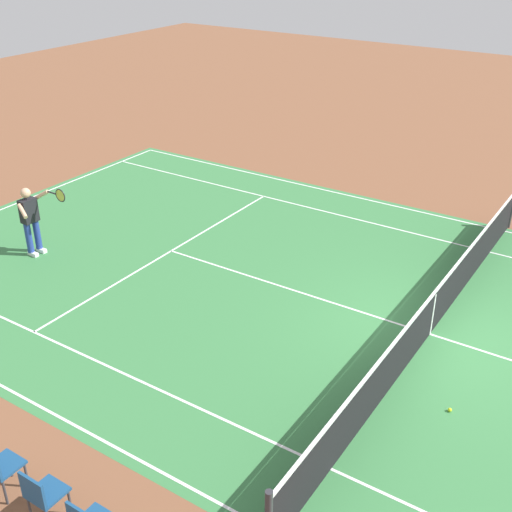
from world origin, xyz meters
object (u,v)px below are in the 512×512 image
Objects in this scene: tennis_ball at (450,410)px; spectator_chair_2 at (42,493)px; tennis_net at (432,312)px; tennis_player_near at (31,218)px.

spectator_chair_2 is (3.75, 5.03, 0.49)m from tennis_ball.
tennis_net is at bearing -111.18° from spectator_chair_2.
tennis_player_near is 8.14m from spectator_chair_2.
tennis_net is 13.30× the size of spectator_chair_2.
spectator_chair_2 is (-6.29, 5.15, -0.41)m from tennis_player_near.
tennis_ball is 0.08× the size of spectator_chair_2.
tennis_player_near reaches higher than spectator_chair_2.
tennis_player_near is at bearing -0.68° from tennis_ball.
tennis_player_near reaches higher than tennis_ball.
tennis_net is at bearing -61.86° from tennis_ball.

